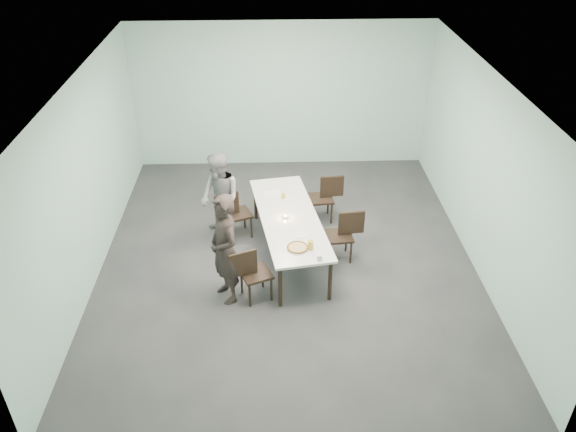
{
  "coord_description": "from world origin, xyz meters",
  "views": [
    {
      "loc": [
        -0.26,
        -7.42,
        5.52
      ],
      "look_at": [
        0.0,
        -0.27,
        1.0
      ],
      "focal_mm": 35.0,
      "sensor_mm": 36.0,
      "label": 1
    }
  ],
  "objects_px": {
    "chair_near_left": "(251,271)",
    "chair_far_right": "(325,195)",
    "pizza": "(298,248)",
    "tealight": "(285,217)",
    "chair_far_left": "(233,211)",
    "side_plate": "(301,235)",
    "water_tumbler": "(319,257)",
    "chair_near_right": "(344,232)",
    "beer_glass": "(311,245)",
    "amber_tumbler": "(283,196)",
    "table": "(289,219)",
    "diner_far": "(220,198)",
    "diner_near": "(225,249)"
  },
  "relations": [
    {
      "from": "water_tumbler",
      "to": "tealight",
      "type": "height_order",
      "value": "water_tumbler"
    },
    {
      "from": "chair_near_left",
      "to": "diner_far",
      "type": "height_order",
      "value": "diner_far"
    },
    {
      "from": "chair_far_left",
      "to": "diner_far",
      "type": "bearing_deg",
      "value": 161.31
    },
    {
      "from": "diner_near",
      "to": "water_tumbler",
      "type": "bearing_deg",
      "value": 56.23
    },
    {
      "from": "chair_near_right",
      "to": "water_tumbler",
      "type": "height_order",
      "value": "chair_near_right"
    },
    {
      "from": "pizza",
      "to": "amber_tumbler",
      "type": "distance_m",
      "value": 1.48
    },
    {
      "from": "beer_glass",
      "to": "amber_tumbler",
      "type": "relative_size",
      "value": 1.88
    },
    {
      "from": "chair_near_left",
      "to": "chair_far_left",
      "type": "height_order",
      "value": "same"
    },
    {
      "from": "chair_near_left",
      "to": "water_tumbler",
      "type": "height_order",
      "value": "chair_near_left"
    },
    {
      "from": "water_tumbler",
      "to": "tealight",
      "type": "relative_size",
      "value": 1.61
    },
    {
      "from": "water_tumbler",
      "to": "amber_tumbler",
      "type": "bearing_deg",
      "value": 104.66
    },
    {
      "from": "chair_far_left",
      "to": "diner_far",
      "type": "height_order",
      "value": "diner_far"
    },
    {
      "from": "table",
      "to": "pizza",
      "type": "relative_size",
      "value": 7.97
    },
    {
      "from": "beer_glass",
      "to": "tealight",
      "type": "relative_size",
      "value": 2.68
    },
    {
      "from": "water_tumbler",
      "to": "beer_glass",
      "type": "bearing_deg",
      "value": 112.35
    },
    {
      "from": "chair_near_right",
      "to": "tealight",
      "type": "relative_size",
      "value": 15.54
    },
    {
      "from": "beer_glass",
      "to": "chair_near_left",
      "type": "bearing_deg",
      "value": -169.63
    },
    {
      "from": "side_plate",
      "to": "diner_near",
      "type": "bearing_deg",
      "value": -156.41
    },
    {
      "from": "pizza",
      "to": "diner_far",
      "type": "bearing_deg",
      "value": 129.95
    },
    {
      "from": "pizza",
      "to": "tealight",
      "type": "distance_m",
      "value": 0.85
    },
    {
      "from": "diner_far",
      "to": "pizza",
      "type": "xyz_separation_m",
      "value": [
        1.22,
        -1.46,
        -0.01
      ]
    },
    {
      "from": "chair_far_left",
      "to": "water_tumbler",
      "type": "relative_size",
      "value": 9.67
    },
    {
      "from": "chair_near_left",
      "to": "chair_far_right",
      "type": "distance_m",
      "value": 2.51
    },
    {
      "from": "chair_far_left",
      "to": "amber_tumbler",
      "type": "xyz_separation_m",
      "value": [
        0.85,
        0.0,
        0.29
      ]
    },
    {
      "from": "chair_far_right",
      "to": "amber_tumbler",
      "type": "xyz_separation_m",
      "value": [
        -0.77,
        -0.5,
        0.29
      ]
    },
    {
      "from": "chair_far_left",
      "to": "side_plate",
      "type": "distance_m",
      "value": 1.58
    },
    {
      "from": "diner_near",
      "to": "chair_far_right",
      "type": "bearing_deg",
      "value": 114.52
    },
    {
      "from": "chair_far_left",
      "to": "pizza",
      "type": "relative_size",
      "value": 2.56
    },
    {
      "from": "diner_far",
      "to": "side_plate",
      "type": "relative_size",
      "value": 8.66
    },
    {
      "from": "chair_far_right",
      "to": "water_tumbler",
      "type": "height_order",
      "value": "chair_far_right"
    },
    {
      "from": "table",
      "to": "beer_glass",
      "type": "height_order",
      "value": "beer_glass"
    },
    {
      "from": "chair_far_left",
      "to": "tealight",
      "type": "relative_size",
      "value": 15.54
    },
    {
      "from": "chair_near_left",
      "to": "beer_glass",
      "type": "relative_size",
      "value": 5.8
    },
    {
      "from": "table",
      "to": "tealight",
      "type": "distance_m",
      "value": 0.11
    },
    {
      "from": "beer_glass",
      "to": "tealight",
      "type": "xyz_separation_m",
      "value": [
        -0.34,
        0.86,
        -0.05
      ]
    },
    {
      "from": "diner_near",
      "to": "amber_tumbler",
      "type": "height_order",
      "value": "diner_near"
    },
    {
      "from": "water_tumbler",
      "to": "tealight",
      "type": "bearing_deg",
      "value": 111.65
    },
    {
      "from": "chair_far_right",
      "to": "pizza",
      "type": "xyz_separation_m",
      "value": [
        -0.6,
        -1.97,
        0.27
      ]
    },
    {
      "from": "pizza",
      "to": "side_plate",
      "type": "xyz_separation_m",
      "value": [
        0.07,
        0.34,
        -0.01
      ]
    },
    {
      "from": "pizza",
      "to": "water_tumbler",
      "type": "xyz_separation_m",
      "value": [
        0.29,
        -0.29,
        0.03
      ]
    },
    {
      "from": "chair_near_right",
      "to": "beer_glass",
      "type": "relative_size",
      "value": 5.8
    },
    {
      "from": "side_plate",
      "to": "water_tumbler",
      "type": "relative_size",
      "value": 2.0
    },
    {
      "from": "beer_glass",
      "to": "diner_near",
      "type": "bearing_deg",
      "value": -174.7
    },
    {
      "from": "diner_near",
      "to": "tealight",
      "type": "xyz_separation_m",
      "value": [
        0.89,
        0.98,
        -0.09
      ]
    },
    {
      "from": "chair_near_right",
      "to": "tealight",
      "type": "height_order",
      "value": "chair_near_right"
    },
    {
      "from": "chair_far_right",
      "to": "side_plate",
      "type": "relative_size",
      "value": 4.83
    },
    {
      "from": "water_tumbler",
      "to": "tealight",
      "type": "distance_m",
      "value": 1.21
    },
    {
      "from": "chair_far_left",
      "to": "water_tumbler",
      "type": "xyz_separation_m",
      "value": [
        1.31,
        -1.76,
        0.29
      ]
    },
    {
      "from": "chair_far_left",
      "to": "beer_glass",
      "type": "xyz_separation_m",
      "value": [
        1.2,
        -1.5,
        0.32
      ]
    },
    {
      "from": "chair_far_left",
      "to": "pizza",
      "type": "height_order",
      "value": "chair_far_left"
    }
  ]
}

